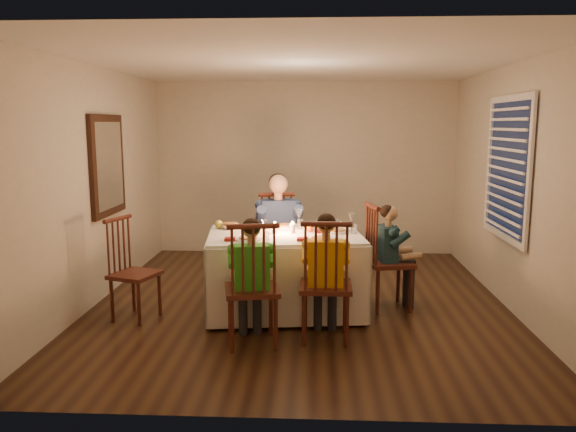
{
  "coord_description": "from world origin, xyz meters",
  "views": [
    {
      "loc": [
        0.17,
        -6.01,
        1.97
      ],
      "look_at": [
        -0.14,
        0.15,
        0.95
      ],
      "focal_mm": 35.0,
      "sensor_mm": 36.0,
      "label": 1
    }
  ],
  "objects_px": {
    "chair_end": "(388,308)",
    "child_teal": "(388,308)",
    "chair_near_left": "(252,344)",
    "chair_near_right": "(325,339)",
    "chair_adult": "(279,288)",
    "serving_bowl": "(230,227)",
    "child_green": "(252,344)",
    "chair_extra": "(137,318)",
    "child_yellow": "(325,339)",
    "adult": "(279,288)",
    "dining_table": "(285,256)"
  },
  "relations": [
    {
      "from": "chair_end",
      "to": "chair_near_right",
      "type": "bearing_deg",
      "value": 131.95
    },
    {
      "from": "child_teal",
      "to": "serving_bowl",
      "type": "bearing_deg",
      "value": 76.2
    },
    {
      "from": "chair_end",
      "to": "child_yellow",
      "type": "relative_size",
      "value": 0.96
    },
    {
      "from": "chair_end",
      "to": "child_yellow",
      "type": "xyz_separation_m",
      "value": [
        -0.69,
        -0.93,
        0.0
      ]
    },
    {
      "from": "chair_near_right",
      "to": "serving_bowl",
      "type": "xyz_separation_m",
      "value": [
        -1.02,
        1.0,
        0.86
      ]
    },
    {
      "from": "chair_near_left",
      "to": "child_teal",
      "type": "xyz_separation_m",
      "value": [
        1.35,
        1.07,
        0.0
      ]
    },
    {
      "from": "serving_bowl",
      "to": "child_yellow",
      "type": "bearing_deg",
      "value": -44.56
    },
    {
      "from": "adult",
      "to": "serving_bowl",
      "type": "bearing_deg",
      "value": -138.53
    },
    {
      "from": "dining_table",
      "to": "chair_near_left",
      "type": "relative_size",
      "value": 1.52
    },
    {
      "from": "child_green",
      "to": "child_teal",
      "type": "height_order",
      "value": "child_green"
    },
    {
      "from": "chair_adult",
      "to": "serving_bowl",
      "type": "height_order",
      "value": "serving_bowl"
    },
    {
      "from": "child_green",
      "to": "chair_near_left",
      "type": "bearing_deg",
      "value": 180.0
    },
    {
      "from": "adult",
      "to": "dining_table",
      "type": "bearing_deg",
      "value": -92.09
    },
    {
      "from": "child_yellow",
      "to": "chair_near_right",
      "type": "bearing_deg",
      "value": -0.0
    },
    {
      "from": "chair_end",
      "to": "chair_extra",
      "type": "distance_m",
      "value": 2.65
    },
    {
      "from": "child_green",
      "to": "serving_bowl",
      "type": "bearing_deg",
      "value": -83.62
    },
    {
      "from": "chair_end",
      "to": "child_green",
      "type": "height_order",
      "value": "child_green"
    },
    {
      "from": "child_yellow",
      "to": "adult",
      "type": "bearing_deg",
      "value": -71.14
    },
    {
      "from": "chair_extra",
      "to": "child_yellow",
      "type": "height_order",
      "value": "child_yellow"
    },
    {
      "from": "dining_table",
      "to": "child_yellow",
      "type": "bearing_deg",
      "value": -69.11
    },
    {
      "from": "chair_near_left",
      "to": "child_green",
      "type": "height_order",
      "value": "child_green"
    },
    {
      "from": "dining_table",
      "to": "chair_near_right",
      "type": "distance_m",
      "value": 1.07
    },
    {
      "from": "chair_end",
      "to": "child_yellow",
      "type": "height_order",
      "value": "child_yellow"
    },
    {
      "from": "child_yellow",
      "to": "serving_bowl",
      "type": "bearing_deg",
      "value": -44.06
    },
    {
      "from": "chair_end",
      "to": "child_green",
      "type": "xyz_separation_m",
      "value": [
        -1.35,
        -1.07,
        0.0
      ]
    },
    {
      "from": "child_green",
      "to": "chair_adult",
      "type": "bearing_deg",
      "value": -105.08
    },
    {
      "from": "chair_near_right",
      "to": "chair_end",
      "type": "xyz_separation_m",
      "value": [
        0.69,
        0.93,
        0.0
      ]
    },
    {
      "from": "chair_near_left",
      "to": "child_teal",
      "type": "height_order",
      "value": "chair_near_left"
    },
    {
      "from": "chair_end",
      "to": "child_green",
      "type": "distance_m",
      "value": 1.72
    },
    {
      "from": "chair_near_left",
      "to": "chair_near_right",
      "type": "relative_size",
      "value": 1.0
    },
    {
      "from": "chair_end",
      "to": "chair_extra",
      "type": "xyz_separation_m",
      "value": [
        -2.61,
        -0.46,
        0.0
      ]
    },
    {
      "from": "chair_end",
      "to": "adult",
      "type": "xyz_separation_m",
      "value": [
        -1.23,
        0.69,
        0.0
      ]
    },
    {
      "from": "chair_adult",
      "to": "chair_end",
      "type": "relative_size",
      "value": 1.0
    },
    {
      "from": "chair_adult",
      "to": "chair_near_left",
      "type": "height_order",
      "value": "same"
    },
    {
      "from": "child_yellow",
      "to": "dining_table",
      "type": "bearing_deg",
      "value": -61.68
    },
    {
      "from": "chair_near_left",
      "to": "chair_end",
      "type": "relative_size",
      "value": 1.0
    },
    {
      "from": "chair_adult",
      "to": "chair_near_left",
      "type": "xyz_separation_m",
      "value": [
        -0.12,
        -1.76,
        0.0
      ]
    },
    {
      "from": "chair_near_right",
      "to": "child_teal",
      "type": "height_order",
      "value": "chair_near_right"
    },
    {
      "from": "chair_adult",
      "to": "adult",
      "type": "height_order",
      "value": "adult"
    },
    {
      "from": "chair_adult",
      "to": "chair_extra",
      "type": "bearing_deg",
      "value": -150.8
    },
    {
      "from": "chair_extra",
      "to": "child_teal",
      "type": "distance_m",
      "value": 2.65
    },
    {
      "from": "chair_adult",
      "to": "serving_bowl",
      "type": "bearing_deg",
      "value": -138.53
    },
    {
      "from": "chair_adult",
      "to": "child_teal",
      "type": "distance_m",
      "value": 1.41
    },
    {
      "from": "chair_near_right",
      "to": "chair_end",
      "type": "distance_m",
      "value": 1.16
    },
    {
      "from": "chair_near_left",
      "to": "child_green",
      "type": "distance_m",
      "value": 0.0
    },
    {
      "from": "dining_table",
      "to": "chair_extra",
      "type": "bearing_deg",
      "value": -175.19
    },
    {
      "from": "serving_bowl",
      "to": "chair_end",
      "type": "bearing_deg",
      "value": -2.44
    },
    {
      "from": "serving_bowl",
      "to": "child_green",
      "type": "bearing_deg",
      "value": -72.49
    },
    {
      "from": "chair_end",
      "to": "child_teal",
      "type": "height_order",
      "value": "chair_end"
    },
    {
      "from": "chair_adult",
      "to": "child_green",
      "type": "relative_size",
      "value": 0.99
    }
  ]
}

